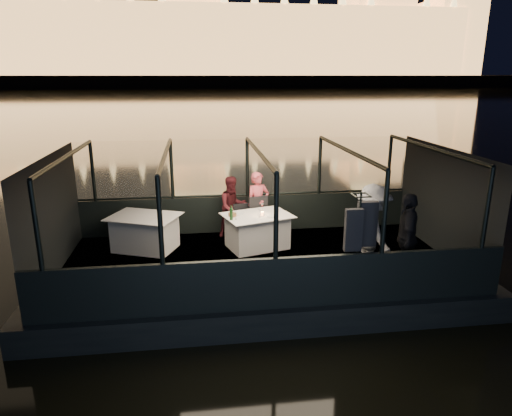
{
  "coord_description": "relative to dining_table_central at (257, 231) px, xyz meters",
  "views": [
    {
      "loc": [
        -1.22,
        -8.76,
        4.26
      ],
      "look_at": [
        0.0,
        0.4,
        1.55
      ],
      "focal_mm": 32.0,
      "sensor_mm": 36.0,
      "label": 1
    }
  ],
  "objects": [
    {
      "name": "amber_candle",
      "position": [
        0.1,
        -0.04,
        0.42
      ],
      "size": [
        0.06,
        0.06,
        0.08
      ],
      "primitive_type": "cylinder",
      "rotation": [
        0.0,
        0.0,
        0.26
      ],
      "color": "#FF873F",
      "rests_on": "dining_table_central"
    },
    {
      "name": "plate_far",
      "position": [
        -0.4,
        0.12,
        0.39
      ],
      "size": [
        0.24,
        0.24,
        0.01
      ],
      "primitive_type": "cylinder",
      "rotation": [
        0.0,
        0.0,
        -0.05
      ],
      "color": "silver",
      "rests_on": "dining_table_central"
    },
    {
      "name": "chair_port_right",
      "position": [
        0.12,
        0.45,
        0.06
      ],
      "size": [
        0.58,
        0.58,
        1.0
      ],
      "primitive_type": "cube",
      "rotation": [
        0.0,
        0.0,
        0.29
      ],
      "color": "black",
      "rests_on": "boat_deck"
    },
    {
      "name": "cabin_roof_glass",
      "position": [
        -0.09,
        -0.82,
        1.91
      ],
      "size": [
        8.0,
        4.0,
        0.02
      ],
      "primitive_type": null,
      "color": "#99B2B2",
      "rests_on": "boat_deck"
    },
    {
      "name": "river_water",
      "position": [
        -0.09,
        79.18,
        -0.89
      ],
      "size": [
        500.0,
        500.0,
        0.0
      ],
      "primitive_type": "plane",
      "color": "black",
      "rests_on": "ground"
    },
    {
      "name": "dining_table_central",
      "position": [
        0.0,
        0.0,
        0.0
      ],
      "size": [
        1.69,
        1.43,
        0.77
      ],
      "primitive_type": "cube",
      "rotation": [
        0.0,
        0.0,
        0.3
      ],
      "color": "white",
      "rests_on": "boat_deck"
    },
    {
      "name": "gunwale_port",
      "position": [
        -0.09,
        1.18,
        0.06
      ],
      "size": [
        8.0,
        0.08,
        0.9
      ],
      "primitive_type": "cube",
      "color": "black",
      "rests_on": "boat_deck"
    },
    {
      "name": "cabin_glass_starboard",
      "position": [
        -0.09,
        -2.82,
        1.21
      ],
      "size": [
        8.0,
        0.02,
        1.4
      ],
      "primitive_type": null,
      "color": "#99B2B2",
      "rests_on": "gunwale_starboard"
    },
    {
      "name": "gunwale_starboard",
      "position": [
        -0.09,
        -2.82,
        0.06
      ],
      "size": [
        8.0,
        0.08,
        0.9
      ],
      "primitive_type": "cube",
      "color": "black",
      "rests_on": "boat_deck"
    },
    {
      "name": "person_woman_coral",
      "position": [
        0.13,
        0.81,
        0.36
      ],
      "size": [
        0.65,
        0.53,
        1.56
      ],
      "primitive_type": "imported",
      "rotation": [
        0.0,
        0.0,
        0.31
      ],
      "color": "#DD505B",
      "rests_on": "boat_deck"
    },
    {
      "name": "wine_glass_empty",
      "position": [
        0.02,
        -0.18,
        0.48
      ],
      "size": [
        0.07,
        0.07,
        0.18
      ],
      "primitive_type": null,
      "rotation": [
        0.0,
        0.0,
        0.09
      ],
      "color": "white",
      "rests_on": "dining_table_central"
    },
    {
      "name": "plate_near",
      "position": [
        0.28,
        -0.15,
        0.39
      ],
      "size": [
        0.32,
        0.32,
        0.02
      ],
      "primitive_type": "cylinder",
      "rotation": [
        0.0,
        0.0,
        -0.24
      ],
      "color": "silver",
      "rests_on": "dining_table_central"
    },
    {
      "name": "passenger_stripe",
      "position": [
        1.94,
        -1.81,
        0.47
      ],
      "size": [
        0.81,
        1.26,
        1.83
      ],
      "primitive_type": "imported",
      "rotation": [
        0.0,
        0.0,
        1.69
      ],
      "color": "silver",
      "rests_on": "boat_deck"
    },
    {
      "name": "wine_glass_white",
      "position": [
        -0.5,
        -0.26,
        0.48
      ],
      "size": [
        0.07,
        0.07,
        0.19
      ],
      "primitive_type": null,
      "rotation": [
        0.0,
        0.0,
        -0.11
      ],
      "color": "silver",
      "rests_on": "dining_table_central"
    },
    {
      "name": "dining_table_aft",
      "position": [
        -2.49,
        0.22,
        0.0
      ],
      "size": [
        1.76,
        1.55,
        0.78
      ],
      "primitive_type": "cube",
      "rotation": [
        0.0,
        0.0,
        -0.4
      ],
      "color": "white",
      "rests_on": "boat_deck"
    },
    {
      "name": "end_wall_fore",
      "position": [
        -4.09,
        -0.82,
        0.76
      ],
      "size": [
        0.02,
        4.0,
        2.3
      ],
      "primitive_type": null,
      "color": "black",
      "rests_on": "boat_deck"
    },
    {
      "name": "chair_port_left",
      "position": [
        -0.29,
        0.62,
        0.06
      ],
      "size": [
        0.43,
        0.43,
        0.8
      ],
      "primitive_type": "cube",
      "rotation": [
        0.0,
        0.0,
        0.15
      ],
      "color": "black",
      "rests_on": "boat_deck"
    },
    {
      "name": "cabin_glass_port",
      "position": [
        -0.09,
        1.18,
        1.21
      ],
      "size": [
        8.0,
        0.02,
        1.4
      ],
      "primitive_type": null,
      "color": "#99B2B2",
      "rests_on": "gunwale_port"
    },
    {
      "name": "parliament_building",
      "position": [
        -0.09,
        174.18,
        28.11
      ],
      "size": [
        220.0,
        32.0,
        60.0
      ],
      "primitive_type": null,
      "color": "#F2D18C",
      "rests_on": "embankment"
    },
    {
      "name": "boat_hull",
      "position": [
        -0.09,
        -0.82,
        -0.89
      ],
      "size": [
        8.6,
        4.4,
        1.0
      ],
      "primitive_type": "cube",
      "color": "black",
      "rests_on": "river_water"
    },
    {
      "name": "wine_glass_red",
      "position": [
        0.14,
        0.19,
        0.48
      ],
      "size": [
        0.08,
        0.08,
        0.2
      ],
      "primitive_type": null,
      "rotation": [
        0.0,
        0.0,
        -0.19
      ],
      "color": "silver",
      "rests_on": "dining_table_central"
    },
    {
      "name": "embankment",
      "position": [
        -0.09,
        209.18,
        0.11
      ],
      "size": [
        400.0,
        140.0,
        6.0
      ],
      "primitive_type": "cube",
      "color": "#423D33",
      "rests_on": "ground"
    },
    {
      "name": "passenger_dark",
      "position": [
        2.53,
        -2.03,
        0.47
      ],
      "size": [
        0.8,
        1.09,
        1.7
      ],
      "primitive_type": "imported",
      "rotation": [
        0.0,
        0.0,
        4.28
      ],
      "color": "black",
      "rests_on": "boat_deck"
    },
    {
      "name": "person_man_maroon",
      "position": [
        -0.48,
        0.82,
        0.36
      ],
      "size": [
        0.83,
        0.72,
        1.47
      ],
      "primitive_type": "imported",
      "rotation": [
        0.0,
        0.0,
        0.28
      ],
      "color": "#3E1116",
      "rests_on": "boat_deck"
    },
    {
      "name": "coat_stand",
      "position": [
        1.39,
        -2.57,
        0.51
      ],
      "size": [
        0.59,
        0.5,
        1.89
      ],
      "primitive_type": null,
      "rotation": [
        0.0,
        0.0,
        -0.17
      ],
      "color": "black",
      "rests_on": "boat_deck"
    },
    {
      "name": "wine_bottle",
      "position": [
        -0.6,
        -0.27,
        0.53
      ],
      "size": [
        0.09,
        0.09,
        0.32
      ],
      "primitive_type": "cylinder",
      "rotation": [
        0.0,
        0.0,
        0.28
      ],
      "color": "#153A17",
      "rests_on": "dining_table_central"
    },
    {
      "name": "end_wall_aft",
      "position": [
        3.91,
        -0.82,
        0.76
      ],
      "size": [
        0.02,
        4.0,
        2.3
      ],
      "primitive_type": null,
      "color": "black",
      "rests_on": "boat_deck"
    },
    {
      "name": "canopy_ribs",
      "position": [
        -0.09,
        -0.82,
        0.76
      ],
      "size": [
        8.0,
        4.0,
        2.3
      ],
      "primitive_type": null,
      "color": "black",
      "rests_on": "boat_deck"
    },
    {
      "name": "bread_basket",
      "position": [
        -0.56,
        -0.03,
        0.42
      ],
      "size": [
        0.23,
        0.23,
        0.07
      ],
      "primitive_type": "cylinder",
      "rotation": [
        0.0,
        0.0,
        -0.3
      ],
      "color": "brown",
      "rests_on": "dining_table_central"
    },
    {
      "name": "boat_deck",
      "position": [
        -0.09,
        -0.82,
        -0.41
      ],
      "size": [
        8.0,
        4.0,
        0.04
      ],
      "primitive_type": "cube",
      "color": "black",
      "rests_on": "boat_hull"
    }
  ]
}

